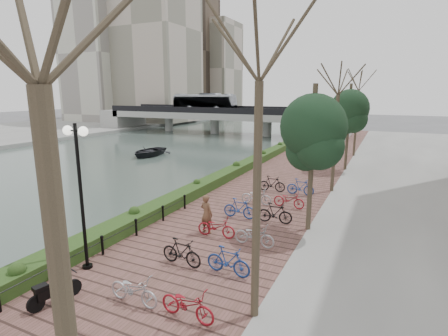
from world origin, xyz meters
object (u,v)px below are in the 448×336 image
Objects in this scene: lamppost at (79,167)px; pedestrian at (207,214)px; motorcycle at (55,290)px; boat at (149,151)px.

pedestrian is at bearing 63.24° from lamppost.
lamppost is at bearing 78.07° from pedestrian.
lamppost reaches higher than motorcycle.
motorcycle is at bearing -67.50° from lamppost.
lamppost reaches higher than boat.
lamppost is 25.46m from boat.
motorcycle is 6.83m from pedestrian.
lamppost is 3.91m from motorcycle.
pedestrian is (2.34, 4.65, -2.81)m from lamppost.
lamppost is 2.93× the size of pedestrian.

